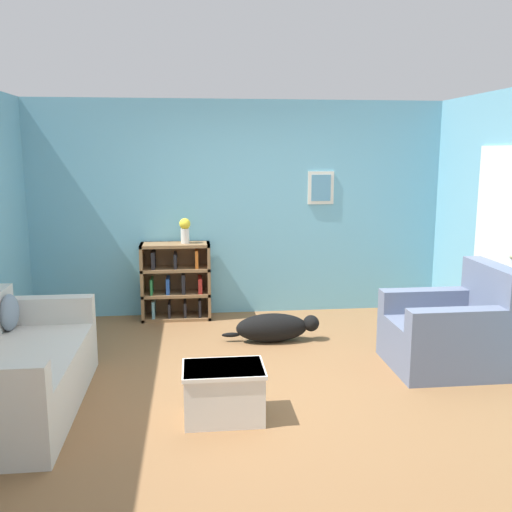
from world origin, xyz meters
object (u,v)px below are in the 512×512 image
(couch, at_px, (12,373))
(coffee_table, at_px, (224,391))
(dog, at_px, (274,327))
(bookshelf, at_px, (176,282))
(recliner_chair, at_px, (453,332))
(vase, at_px, (185,229))

(couch, distance_m, coffee_table, 1.65)
(dog, bearing_deg, bookshelf, 136.61)
(couch, relative_size, bookshelf, 2.01)
(bookshelf, bearing_deg, recliner_chair, -35.96)
(bookshelf, xyz_separation_m, coffee_table, (0.42, -2.70, -0.23))
(couch, distance_m, dog, 2.65)
(recliner_chair, relative_size, vase, 3.47)
(bookshelf, height_order, coffee_table, bookshelf)
(couch, xyz_separation_m, coffee_table, (1.62, -0.31, -0.09))
(couch, relative_size, dog, 1.78)
(dog, relative_size, vase, 3.49)
(recliner_chair, bearing_deg, dog, 150.03)
(recliner_chair, relative_size, coffee_table, 1.68)
(couch, height_order, vase, vase)
(coffee_table, distance_m, vase, 2.83)
(bookshelf, bearing_deg, dog, -43.39)
(coffee_table, xyz_separation_m, dog, (0.63, 1.71, -0.06))
(bookshelf, relative_size, recliner_chair, 0.89)
(recliner_chair, bearing_deg, couch, -172.49)
(couch, height_order, dog, couch)
(recliner_chair, distance_m, vase, 3.19)
(dog, xyz_separation_m, vase, (-0.93, 0.97, 0.93))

